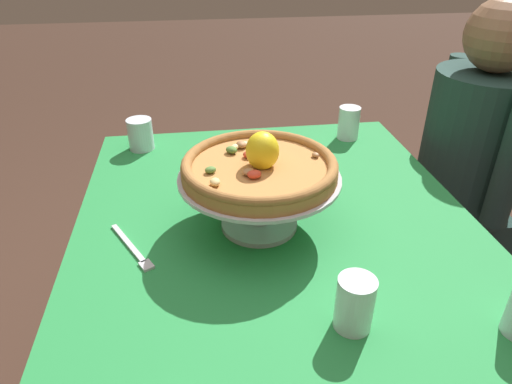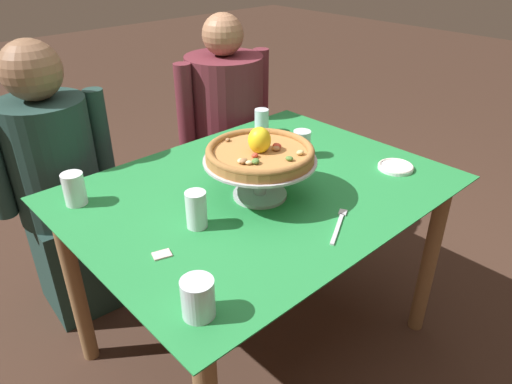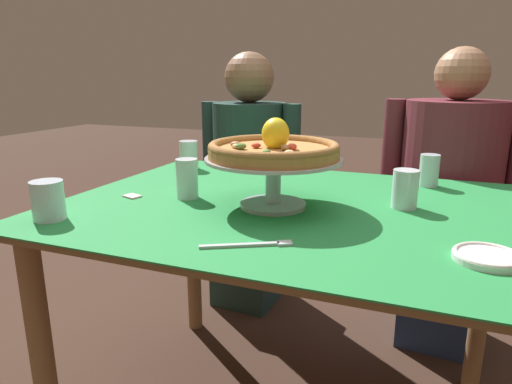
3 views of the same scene
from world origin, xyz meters
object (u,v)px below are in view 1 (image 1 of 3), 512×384
at_px(water_glass_side_right, 354,306).
at_px(diner_left, 464,183).
at_px(water_glass_front_left, 141,136).
at_px(pizza, 259,166).
at_px(sugar_packet, 222,151).
at_px(water_glass_side_left, 244,158).
at_px(dinner_fork, 133,249).
at_px(pizza_stand, 259,191).
at_px(water_glass_back_left, 348,125).

xyz_separation_m(water_glass_side_right, diner_left, (-0.72, 0.67, -0.21)).
bearing_deg(diner_left, water_glass_front_left, -94.90).
bearing_deg(pizza, sugar_packet, -172.35).
bearing_deg(water_glass_side_left, diner_left, 99.04).
xyz_separation_m(dinner_fork, diner_left, (-0.44, 1.08, -0.17)).
xyz_separation_m(water_glass_front_left, dinner_fork, (0.54, 0.02, -0.04)).
height_order(water_glass_front_left, dinner_fork, water_glass_front_left).
bearing_deg(water_glass_side_left, pizza_stand, 1.21).
xyz_separation_m(pizza_stand, water_glass_side_right, (0.34, 0.12, -0.05)).
relative_size(pizza_stand, water_glass_side_left, 3.18).
relative_size(pizza, sugar_packet, 6.98).
bearing_deg(pizza_stand, pizza, -64.46).
height_order(water_glass_side_right, dinner_fork, water_glass_side_right).
bearing_deg(water_glass_side_left, water_glass_front_left, -125.99).
height_order(pizza_stand, sugar_packet, pizza_stand).
xyz_separation_m(water_glass_front_left, water_glass_back_left, (0.01, 0.68, 0.00)).
distance_m(water_glass_side_right, water_glass_front_left, 0.92).
bearing_deg(dinner_fork, water_glass_front_left, -178.24).
relative_size(water_glass_front_left, water_glass_back_left, 0.92).
relative_size(dinner_fork, sugar_packet, 3.65).
bearing_deg(diner_left, water_glass_side_left, -80.96).
distance_m(dinner_fork, sugar_packet, 0.53).
distance_m(pizza_stand, water_glass_side_left, 0.27).
bearing_deg(water_glass_side_right, pizza, -160.39).
distance_m(water_glass_side_right, water_glass_side_left, 0.61).
relative_size(sugar_packet, diner_left, 0.04).
bearing_deg(water_glass_back_left, dinner_fork, -51.56).
xyz_separation_m(water_glass_side_right, sugar_packet, (-0.76, -0.18, -0.04)).
distance_m(water_glass_side_right, dinner_fork, 0.50).
distance_m(pizza, sugar_packet, 0.46).
distance_m(pizza, water_glass_side_right, 0.37).
relative_size(water_glass_front_left, water_glass_side_left, 0.85).
bearing_deg(dinner_fork, water_glass_side_right, 55.67).
distance_m(pizza_stand, pizza, 0.07).
xyz_separation_m(pizza, water_glass_side_left, (-0.26, -0.01, -0.11)).
relative_size(water_glass_back_left, sugar_packet, 2.15).
distance_m(water_glass_side_right, diner_left, 1.01).
relative_size(dinner_fork, diner_left, 0.15).
relative_size(water_glass_back_left, diner_left, 0.09).
distance_m(water_glass_back_left, dinner_fork, 0.85).
bearing_deg(water_glass_front_left, pizza, 32.53).
distance_m(water_glass_front_left, dinner_fork, 0.54).
height_order(water_glass_side_left, dinner_fork, water_glass_side_left).
distance_m(water_glass_side_right, water_glass_back_left, 0.84).
height_order(dinner_fork, sugar_packet, dinner_fork).
bearing_deg(water_glass_back_left, diner_left, 78.87).
bearing_deg(water_glass_front_left, pizza_stand, 32.53).
height_order(pizza_stand, water_glass_side_right, pizza_stand).
distance_m(pizza_stand, dinner_fork, 0.31).
xyz_separation_m(water_glass_side_left, sugar_packet, (-0.16, -0.05, -0.05)).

